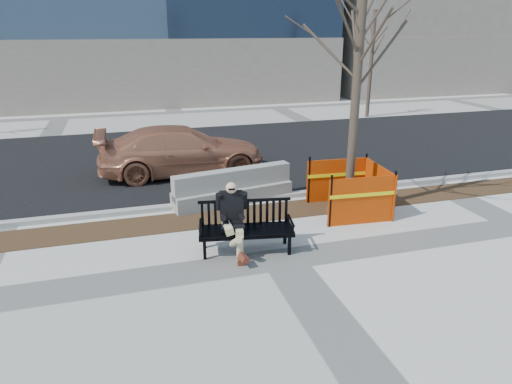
# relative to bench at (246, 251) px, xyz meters

# --- Properties ---
(ground) EXTENTS (120.00, 120.00, 0.00)m
(ground) POSITION_rel_bench_xyz_m (0.65, -0.58, 0.00)
(ground) COLOR beige
(ground) RESTS_ON ground
(mulch_strip) EXTENTS (40.00, 1.20, 0.02)m
(mulch_strip) POSITION_rel_bench_xyz_m (0.65, 2.02, 0.00)
(mulch_strip) COLOR #47301C
(mulch_strip) RESTS_ON ground
(asphalt_street) EXTENTS (60.00, 10.40, 0.01)m
(asphalt_street) POSITION_rel_bench_xyz_m (0.65, 8.22, 0.00)
(asphalt_street) COLOR black
(asphalt_street) RESTS_ON ground
(curb) EXTENTS (60.00, 0.25, 0.12)m
(curb) POSITION_rel_bench_xyz_m (0.65, 2.97, 0.06)
(curb) COLOR #9E9B93
(curb) RESTS_ON ground
(bench) EXTENTS (2.19, 1.09, 1.11)m
(bench) POSITION_rel_bench_xyz_m (0.00, 0.00, 0.00)
(bench) COLOR black
(bench) RESTS_ON ground
(seated_man) EXTENTS (0.83, 1.19, 1.54)m
(seated_man) POSITION_rel_bench_xyz_m (-0.28, 0.10, 0.00)
(seated_man) COLOR black
(seated_man) RESTS_ON ground
(tree_fence) EXTENTS (2.86, 2.86, 6.67)m
(tree_fence) POSITION_rel_bench_xyz_m (3.21, 1.47, 0.00)
(tree_fence) COLOR #E63702
(tree_fence) RESTS_ON ground
(sedan) EXTENTS (5.45, 2.22, 1.58)m
(sedan) POSITION_rel_bench_xyz_m (-0.54, 6.15, 0.00)
(sedan) COLOR #A96648
(sedan) RESTS_ON ground
(jersey_barrier_left) EXTENTS (3.49, 1.28, 0.98)m
(jersey_barrier_left) POSITION_rel_bench_xyz_m (0.43, 2.98, 0.00)
(jersey_barrier_left) COLOR gray
(jersey_barrier_left) RESTS_ON ground
(far_tree_right) EXTENTS (2.35, 2.35, 5.94)m
(far_tree_right) POSITION_rel_bench_xyz_m (10.60, 13.72, 0.00)
(far_tree_right) COLOR #4F3E33
(far_tree_right) RESTS_ON ground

